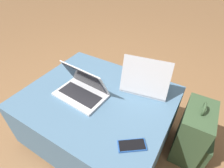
{
  "coord_description": "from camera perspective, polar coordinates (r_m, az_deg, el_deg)",
  "views": [
    {
      "loc": [
        0.55,
        -0.7,
        1.29
      ],
      "look_at": [
        0.07,
        0.08,
        0.53
      ],
      "focal_mm": 28.0,
      "sensor_mm": 36.0,
      "label": 1
    }
  ],
  "objects": [
    {
      "name": "laptop_near",
      "position": [
        1.22,
        -9.74,
        -1.63
      ],
      "size": [
        0.36,
        0.25,
        0.22
      ],
      "rotation": [
        0.0,
        0.0,
        -0.07
      ],
      "color": "silver",
      "rests_on": "ottoman"
    },
    {
      "name": "backpack",
      "position": [
        1.42,
        25.07,
        -14.61
      ],
      "size": [
        0.25,
        0.32,
        0.52
      ],
      "rotation": [
        0.0,
        0.0,
        1.6
      ],
      "color": "#385133",
      "rests_on": "ground_plane"
    },
    {
      "name": "ground_plane",
      "position": [
        1.56,
        -3.96,
        -16.01
      ],
      "size": [
        14.0,
        14.0,
        0.0
      ],
      "primitive_type": "plane",
      "color": "olive"
    },
    {
      "name": "laptop_far",
      "position": [
        1.27,
        10.85,
        0.64
      ],
      "size": [
        0.36,
        0.31,
        0.26
      ],
      "rotation": [
        0.0,
        0.0,
        3.33
      ],
      "color": "silver",
      "rests_on": "ottoman"
    },
    {
      "name": "cell_phone",
      "position": [
        0.98,
        6.52,
        -19.26
      ],
      "size": [
        0.16,
        0.15,
        0.01
      ],
      "rotation": [
        0.0,
        0.0,
        5.35
      ],
      "color": "#1E4C9E",
      "rests_on": "ottoman"
    },
    {
      "name": "ottoman",
      "position": [
        1.38,
        -4.38,
        -10.67
      ],
      "size": [
        1.01,
        0.84,
        0.45
      ],
      "color": "#2A3D4E",
      "rests_on": "ground_plane"
    }
  ]
}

